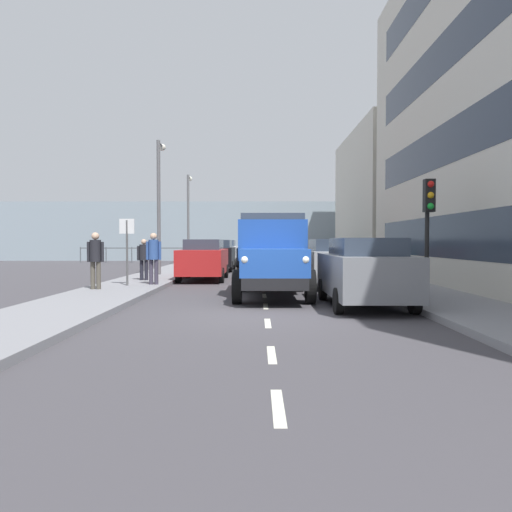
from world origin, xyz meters
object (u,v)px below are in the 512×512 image
object	(u,v)px
pedestrian_by_lamp	(95,256)
street_sign	(127,240)
truck_vintage_blue	(272,257)
car_white_oppositeside_2	(224,252)
car_maroon_kerbside_2	(313,257)
car_red_oppositeside_0	(204,259)
lamp_post_promenade	(159,194)
car_black_oppositeside_1	(217,255)
lamp_post_far	(189,210)
car_grey_kerbside_near	(364,271)
pedestrian_with_bag	(144,256)
car_teal_kerbside_3	(302,254)
pedestrian_near_railing	(154,254)
car_silver_kerbside_1	(331,262)
traffic_light_near	(429,211)

from	to	relation	value
pedestrian_by_lamp	street_sign	size ratio (longest dim) A/B	0.79
truck_vintage_blue	car_white_oppositeside_2	distance (m)	18.60
truck_vintage_blue	car_maroon_kerbside_2	size ratio (longest dim) A/B	1.23
car_red_oppositeside_0	lamp_post_promenade	bearing A→B (deg)	-35.16
truck_vintage_blue	car_white_oppositeside_2	xyz separation A→B (m)	(2.69, -18.40, -0.28)
car_black_oppositeside_1	street_sign	distance (m)	10.98
lamp_post_far	pedestrian_by_lamp	bearing A→B (deg)	88.59
car_maroon_kerbside_2	car_grey_kerbside_near	bearing A→B (deg)	90.00
car_grey_kerbside_near	car_red_oppositeside_0	distance (m)	9.62
car_black_oppositeside_1	car_white_oppositeside_2	bearing A→B (deg)	-90.00
car_black_oppositeside_1	lamp_post_promenade	distance (m)	6.22
pedestrian_with_bag	car_teal_kerbside_3	bearing A→B (deg)	-123.10
lamp_post_promenade	car_red_oppositeside_0	bearing A→B (deg)	144.84
pedestrian_by_lamp	pedestrian_near_railing	xyz separation A→B (m)	(-1.45, -1.67, 0.01)
car_teal_kerbside_3	lamp_post_promenade	world-z (taller)	lamp_post_promenade
car_silver_kerbside_1	lamp_post_far	world-z (taller)	lamp_post_far
lamp_post_promenade	street_sign	distance (m)	6.04
traffic_light_near	lamp_post_promenade	bearing A→B (deg)	-42.97
pedestrian_by_lamp	lamp_post_promenade	bearing A→B (deg)	-95.01
pedestrian_with_bag	street_sign	size ratio (longest dim) A/B	0.70
car_teal_kerbside_3	pedestrian_with_bag	world-z (taller)	pedestrian_with_bag
car_grey_kerbside_near	lamp_post_far	size ratio (longest dim) A/B	0.72
street_sign	traffic_light_near	bearing A→B (deg)	162.53
car_maroon_kerbside_2	lamp_post_promenade	bearing A→B (deg)	9.77
car_maroon_kerbside_2	pedestrian_by_lamp	world-z (taller)	pedestrian_by_lamp
traffic_light_near	lamp_post_promenade	size ratio (longest dim) A/B	0.53
car_maroon_kerbside_2	traffic_light_near	size ratio (longest dim) A/B	1.43
pedestrian_with_bag	pedestrian_near_railing	bearing A→B (deg)	112.55
car_grey_kerbside_near	pedestrian_with_bag	world-z (taller)	pedestrian_with_bag
car_white_oppositeside_2	street_sign	bearing A→B (deg)	82.48
car_teal_kerbside_3	car_black_oppositeside_1	bearing A→B (deg)	25.64
truck_vintage_blue	pedestrian_near_railing	distance (m)	4.85
traffic_light_near	lamp_post_far	distance (m)	21.22
car_black_oppositeside_1	car_silver_kerbside_1	bearing A→B (deg)	117.86
car_white_oppositeside_2	pedestrian_with_bag	xyz separation A→B (m)	(2.10, 13.82, 0.18)
car_silver_kerbside_1	car_black_oppositeside_1	bearing A→B (deg)	-62.14
car_silver_kerbside_1	car_black_oppositeside_1	distance (m)	10.59
car_red_oppositeside_0	pedestrian_with_bag	xyz separation A→B (m)	(2.10, 1.84, 0.18)
car_silver_kerbside_1	car_white_oppositeside_2	distance (m)	15.55
car_silver_kerbside_1	traffic_light_near	world-z (taller)	traffic_light_near
pedestrian_with_bag	car_maroon_kerbside_2	bearing A→B (deg)	-146.92
car_maroon_kerbside_2	car_black_oppositeside_1	size ratio (longest dim) A/B	1.08
car_white_oppositeside_2	pedestrian_near_railing	world-z (taller)	pedestrian_near_railing
truck_vintage_blue	lamp_post_promenade	bearing A→B (deg)	-58.50
car_teal_kerbside_3	pedestrian_with_bag	distance (m)	12.91
car_teal_kerbside_3	street_sign	distance (m)	14.93
street_sign	truck_vintage_blue	bearing A→B (deg)	154.73
car_teal_kerbside_3	street_sign	xyz separation A→B (m)	(7.08, 13.12, 0.79)
car_grey_kerbside_near	car_black_oppositeside_1	size ratio (longest dim) A/B	1.01
car_black_oppositeside_1	lamp_post_far	xyz separation A→B (m)	(2.35, -5.40, 2.82)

